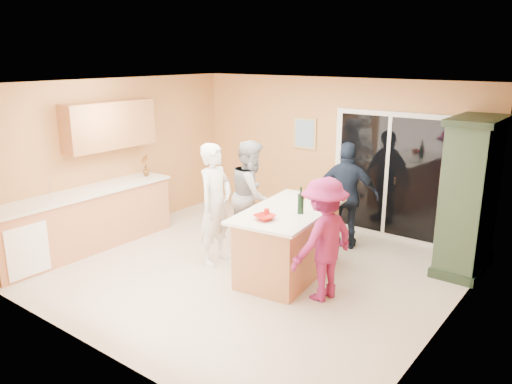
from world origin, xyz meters
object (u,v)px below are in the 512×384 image
Objects in this scene: kitchen_island at (288,244)px; green_hutch at (470,198)px; woman_grey at (252,195)px; woman_magenta at (324,239)px; woman_navy at (347,196)px; woman_white at (215,204)px.

kitchen_island is 0.88× the size of green_hutch.
woman_magenta is at bearing -143.58° from woman_grey.
woman_navy is at bearing -81.20° from woman_grey.
woman_navy is (0.15, 1.42, 0.40)m from kitchen_island.
woman_grey is at bearing -158.92° from green_hutch.
woman_navy is (1.19, 0.89, -0.01)m from woman_grey.
green_hutch is 2.31m from woman_magenta.
woman_grey reaches higher than kitchen_island.
woman_white reaches higher than woman_grey.
woman_magenta is (0.57, -1.73, -0.07)m from woman_navy.
woman_navy is at bearing -42.25° from woman_white.
woman_white reaches higher than kitchen_island.
woman_grey is at bearing 146.04° from kitchen_island.
woman_grey is (0.05, 0.79, -0.03)m from woman_white.
woman_white is (-1.09, -0.27, 0.44)m from kitchen_island.
woman_grey reaches higher than woman_navy.
kitchen_island is 1.14× the size of woman_navy.
woman_white is at bearing 148.44° from woman_grey.
woman_magenta is (1.76, -0.84, -0.08)m from woman_grey.
kitchen_island is at bearing -138.79° from green_hutch.
woman_white is at bearing -79.97° from woman_magenta.
woman_white is at bearing -147.13° from green_hutch.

